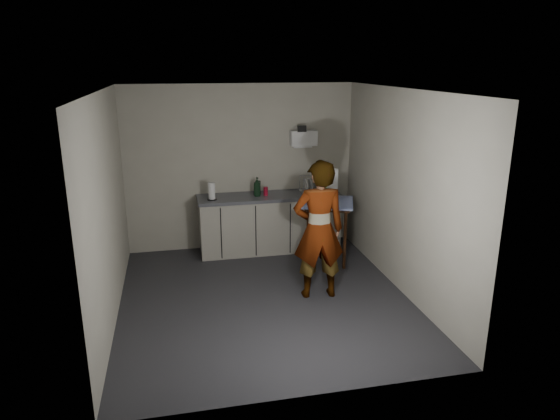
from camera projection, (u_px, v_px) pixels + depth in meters
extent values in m
plane|color=#29282D|center=(265.00, 298.00, 6.38)|extent=(4.00, 4.00, 0.00)
cube|color=#B5AF9D|center=(241.00, 168.00, 7.88)|extent=(3.60, 0.02, 2.60)
cube|color=#B5AF9D|center=(401.00, 193.00, 6.38)|extent=(0.02, 4.00, 2.60)
cube|color=#B5AF9D|center=(108.00, 209.00, 5.65)|extent=(0.02, 4.00, 2.60)
cube|color=silver|center=(263.00, 90.00, 5.65)|extent=(3.60, 4.00, 0.01)
cube|color=black|center=(270.00, 247.00, 8.05)|extent=(2.20, 0.52, 0.08)
cube|color=#B0AA9C|center=(270.00, 224.00, 7.93)|extent=(2.20, 0.58, 0.86)
cube|color=#50515A|center=(269.00, 196.00, 7.81)|extent=(2.24, 0.62, 0.05)
cube|color=black|center=(221.00, 233.00, 7.50)|extent=(0.02, 0.01, 0.80)
cube|color=black|center=(256.00, 231.00, 7.61)|extent=(0.02, 0.01, 0.80)
cube|color=black|center=(290.00, 229.00, 7.72)|extent=(0.01, 0.01, 0.80)
cube|color=black|center=(323.00, 226.00, 7.83)|extent=(0.02, 0.01, 0.80)
cube|color=white|center=(304.00, 138.00, 7.89)|extent=(0.42, 0.16, 0.24)
cube|color=white|center=(303.00, 146.00, 7.97)|extent=(0.30, 0.06, 0.04)
cube|color=black|center=(302.00, 129.00, 7.75)|extent=(0.14, 0.02, 0.10)
cylinder|color=#3B190D|center=(308.00, 239.00, 7.26)|extent=(0.05, 0.05, 0.86)
cylinder|color=#3B190D|center=(345.00, 241.00, 7.19)|extent=(0.05, 0.05, 0.86)
cylinder|color=#3B190D|center=(311.00, 227.00, 7.77)|extent=(0.05, 0.05, 0.86)
cylinder|color=#3B190D|center=(345.00, 229.00, 7.70)|extent=(0.05, 0.05, 0.86)
cube|color=#3B190D|center=(328.00, 205.00, 7.35)|extent=(0.82, 0.82, 0.04)
cube|color=#1A36A0|center=(328.00, 202.00, 7.34)|extent=(0.93, 0.93, 0.03)
imported|color=#B2A593|center=(319.00, 230.00, 6.23)|extent=(0.68, 0.47, 1.78)
imported|color=black|center=(257.00, 187.00, 7.68)|extent=(0.13, 0.13, 0.30)
cylinder|color=red|center=(266.00, 191.00, 7.76)|extent=(0.07, 0.07, 0.13)
cylinder|color=black|center=(259.00, 188.00, 7.79)|extent=(0.06, 0.06, 0.22)
cylinder|color=black|center=(212.00, 199.00, 7.52)|extent=(0.15, 0.15, 0.01)
cylinder|color=white|center=(212.00, 191.00, 7.49)|extent=(0.10, 0.10, 0.25)
cube|color=silver|center=(311.00, 191.00, 7.98)|extent=(0.36, 0.27, 0.02)
cylinder|color=silver|center=(304.00, 186.00, 7.79)|extent=(0.01, 0.01, 0.24)
cylinder|color=silver|center=(324.00, 185.00, 7.86)|extent=(0.01, 0.01, 0.24)
cylinder|color=silver|center=(300.00, 182.00, 8.02)|extent=(0.01, 0.01, 0.24)
cylinder|color=silver|center=(319.00, 181.00, 8.08)|extent=(0.01, 0.01, 0.24)
cylinder|color=white|center=(306.00, 185.00, 7.93)|extent=(0.05, 0.20, 0.20)
cylinder|color=white|center=(311.00, 185.00, 7.94)|extent=(0.05, 0.20, 0.20)
cylinder|color=white|center=(315.00, 185.00, 7.96)|extent=(0.05, 0.20, 0.20)
cube|color=white|center=(323.00, 199.00, 7.41)|extent=(0.45, 0.45, 0.01)
cube|color=white|center=(319.00, 198.00, 7.26)|extent=(0.26, 0.21, 0.12)
cube|color=white|center=(327.00, 193.00, 7.53)|extent=(0.26, 0.21, 0.12)
cube|color=white|center=(314.00, 194.00, 7.46)|extent=(0.21, 0.26, 0.12)
cube|color=white|center=(333.00, 196.00, 7.33)|extent=(0.21, 0.26, 0.12)
cube|color=white|center=(328.00, 178.00, 7.48)|extent=(0.26, 0.21, 0.32)
cylinder|color=white|center=(323.00, 195.00, 7.40)|extent=(0.21, 0.21, 0.12)
sphere|color=#E55498|center=(319.00, 190.00, 7.36)|extent=(0.07, 0.07, 0.07)
sphere|color=#4F8CD8|center=(326.00, 191.00, 7.31)|extent=(0.07, 0.07, 0.07)
sphere|color=#50C259|center=(325.00, 189.00, 7.42)|extent=(0.07, 0.07, 0.07)
sphere|color=#E55498|center=(322.00, 189.00, 7.44)|extent=(0.07, 0.07, 0.07)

